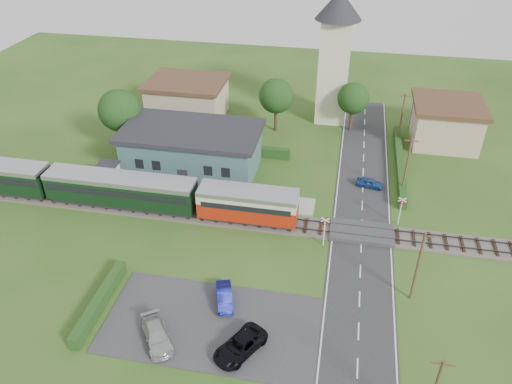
% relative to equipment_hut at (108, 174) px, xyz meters
% --- Properties ---
extents(ground, '(120.00, 120.00, 0.00)m').
position_rel_equipment_hut_xyz_m(ground, '(18.00, -5.20, -1.75)').
color(ground, '#2D4C19').
extents(railway_track, '(76.00, 3.20, 0.49)m').
position_rel_equipment_hut_xyz_m(railway_track, '(18.00, -3.20, -1.64)').
color(railway_track, '#4C443D').
rests_on(railway_track, ground).
extents(road, '(6.00, 70.00, 0.05)m').
position_rel_equipment_hut_xyz_m(road, '(28.00, -5.20, -1.72)').
color(road, '#28282B').
rests_on(road, ground).
extents(car_park, '(17.00, 9.00, 0.08)m').
position_rel_equipment_hut_xyz_m(car_park, '(16.50, -17.20, -1.71)').
color(car_park, '#333335').
rests_on(car_park, ground).
extents(crossing_deck, '(6.20, 3.40, 0.45)m').
position_rel_equipment_hut_xyz_m(crossing_deck, '(28.00, -3.20, -1.52)').
color(crossing_deck, '#333335').
rests_on(crossing_deck, ground).
extents(platform, '(30.00, 3.00, 0.45)m').
position_rel_equipment_hut_xyz_m(platform, '(8.00, 0.00, -1.52)').
color(platform, gray).
rests_on(platform, ground).
extents(equipment_hut, '(2.30, 2.30, 2.55)m').
position_rel_equipment_hut_xyz_m(equipment_hut, '(0.00, 0.00, 0.00)').
color(equipment_hut, beige).
rests_on(equipment_hut, platform).
extents(station_building, '(16.00, 9.00, 5.30)m').
position_rel_equipment_hut_xyz_m(station_building, '(8.00, 5.79, 0.95)').
color(station_building, '#395C5C').
rests_on(station_building, ground).
extents(train, '(43.20, 2.90, 3.40)m').
position_rel_equipment_hut_xyz_m(train, '(-0.22, -3.20, 0.43)').
color(train, '#232328').
rests_on(train, ground).
extents(church_tower, '(6.00, 6.00, 17.60)m').
position_rel_equipment_hut_xyz_m(church_tower, '(23.00, 22.80, 8.48)').
color(church_tower, beige).
rests_on(church_tower, ground).
extents(house_west, '(10.80, 8.80, 5.50)m').
position_rel_equipment_hut_xyz_m(house_west, '(3.00, 19.80, 1.04)').
color(house_west, tan).
rests_on(house_west, ground).
extents(house_east, '(8.80, 8.80, 5.50)m').
position_rel_equipment_hut_xyz_m(house_east, '(38.00, 18.80, 1.05)').
color(house_east, tan).
rests_on(house_east, ground).
extents(hedge_carpark, '(0.80, 9.00, 1.20)m').
position_rel_equipment_hut_xyz_m(hedge_carpark, '(7.00, -17.20, -1.15)').
color(hedge_carpark, '#193814').
rests_on(hedge_carpark, ground).
extents(hedge_roadside, '(0.80, 18.00, 1.20)m').
position_rel_equipment_hut_xyz_m(hedge_roadside, '(32.20, 10.80, -1.15)').
color(hedge_roadside, '#193814').
rests_on(hedge_roadside, ground).
extents(hedge_station, '(22.00, 0.80, 1.30)m').
position_rel_equipment_hut_xyz_m(hedge_station, '(8.00, 10.30, -1.10)').
color(hedge_station, '#193814').
rests_on(hedge_station, ground).
extents(tree_a, '(5.20, 5.20, 8.00)m').
position_rel_equipment_hut_xyz_m(tree_a, '(-2.00, 8.80, 3.63)').
color(tree_a, '#332316').
rests_on(tree_a, ground).
extents(tree_b, '(4.60, 4.60, 7.34)m').
position_rel_equipment_hut_xyz_m(tree_b, '(16.00, 17.80, 3.27)').
color(tree_b, '#332316').
rests_on(tree_b, ground).
extents(tree_c, '(4.20, 4.20, 6.78)m').
position_rel_equipment_hut_xyz_m(tree_c, '(26.00, 19.80, 2.91)').
color(tree_c, '#332316').
rests_on(tree_c, ground).
extents(utility_pole_b, '(1.40, 0.22, 7.00)m').
position_rel_equipment_hut_xyz_m(utility_pole_b, '(32.20, -11.20, 1.88)').
color(utility_pole_b, '#473321').
rests_on(utility_pole_b, ground).
extents(utility_pole_c, '(1.40, 0.22, 7.00)m').
position_rel_equipment_hut_xyz_m(utility_pole_c, '(32.20, 4.80, 1.88)').
color(utility_pole_c, '#473321').
rests_on(utility_pole_c, ground).
extents(utility_pole_d, '(1.40, 0.22, 7.00)m').
position_rel_equipment_hut_xyz_m(utility_pole_d, '(32.20, 16.80, 1.88)').
color(utility_pole_d, '#473321').
rests_on(utility_pole_d, ground).
extents(crossing_signal_near, '(0.84, 0.28, 3.28)m').
position_rel_equipment_hut_xyz_m(crossing_signal_near, '(24.40, -5.61, 0.39)').
color(crossing_signal_near, silver).
rests_on(crossing_signal_near, ground).
extents(crossing_signal_far, '(0.84, 0.28, 3.28)m').
position_rel_equipment_hut_xyz_m(crossing_signal_far, '(31.60, -0.81, 0.39)').
color(crossing_signal_far, silver).
rests_on(crossing_signal_far, ground).
extents(streetlamp_west, '(0.30, 0.30, 5.15)m').
position_rel_equipment_hut_xyz_m(streetlamp_west, '(-4.00, 14.80, 1.29)').
color(streetlamp_west, '#3F3F47').
rests_on(streetlamp_west, ground).
extents(streetlamp_east, '(0.30, 0.30, 5.15)m').
position_rel_equipment_hut_xyz_m(streetlamp_east, '(34.00, 21.80, 1.29)').
color(streetlamp_east, '#3F3F47').
rests_on(streetlamp_east, ground).
extents(car_on_road, '(3.21, 1.74, 1.04)m').
position_rel_equipment_hut_xyz_m(car_on_road, '(28.72, 5.71, -1.18)').
color(car_on_road, navy).
rests_on(car_on_road, road).
extents(car_park_blue, '(2.29, 3.79, 1.18)m').
position_rel_equipment_hut_xyz_m(car_park_blue, '(16.94, -14.70, -1.08)').
color(car_park_blue, navy).
rests_on(car_park_blue, car_park).
extents(car_park_silver, '(3.84, 4.54, 1.25)m').
position_rel_equipment_hut_xyz_m(car_park_silver, '(12.85, -19.63, -1.04)').
color(car_park_silver, '#A9A9A9').
rests_on(car_park_silver, car_park).
extents(car_park_dark, '(4.06, 4.95, 1.25)m').
position_rel_equipment_hut_xyz_m(car_park_dark, '(19.31, -19.37, -1.04)').
color(car_park_dark, black).
rests_on(car_park_dark, car_park).
extents(pedestrian_near, '(0.65, 0.53, 1.52)m').
position_rel_equipment_hut_xyz_m(pedestrian_near, '(16.71, 0.20, -0.54)').
color(pedestrian_near, gray).
rests_on(pedestrian_near, platform).
extents(pedestrian_far, '(0.93, 1.03, 1.74)m').
position_rel_equipment_hut_xyz_m(pedestrian_far, '(3.13, 0.30, -0.42)').
color(pedestrian_far, gray).
rests_on(pedestrian_far, platform).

